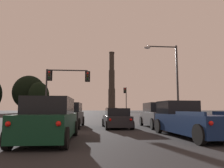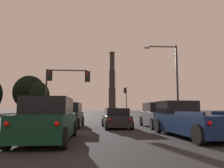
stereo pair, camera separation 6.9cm
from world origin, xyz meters
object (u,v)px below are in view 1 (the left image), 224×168
at_px(pickup_truck_right_lane_second, 190,120).
at_px(traffic_light_far_right, 126,97).
at_px(smokestack, 112,88).
at_px(traffic_light_overhead_left, 61,82).
at_px(suv_right_lane_front, 158,115).
at_px(suv_left_lane_front, 69,115).
at_px(street_lamp, 171,74).
at_px(hatchback_center_lane_front, 117,119).
at_px(suv_left_lane_second, 49,120).

distance_m(pickup_truck_right_lane_second, traffic_light_far_right, 38.23).
bearing_deg(smokestack, traffic_light_overhead_left, -98.12).
height_order(suv_right_lane_front, pickup_truck_right_lane_second, suv_right_lane_front).
xyz_separation_m(traffic_light_overhead_left, traffic_light_far_right, (11.14, 24.02, -0.31)).
distance_m(suv_left_lane_front, street_lamp, 10.81).
xyz_separation_m(hatchback_center_lane_front, suv_left_lane_second, (-3.65, -6.41, 0.23)).
xyz_separation_m(suv_right_lane_front, street_lamp, (2.71, 4.08, 3.90)).
relative_size(suv_left_lane_front, suv_right_lane_front, 1.00).
height_order(hatchback_center_lane_front, traffic_light_far_right, traffic_light_far_right).
xyz_separation_m(hatchback_center_lane_front, suv_left_lane_front, (-3.57, 1.06, 0.23)).
height_order(hatchback_center_lane_front, suv_left_lane_second, suv_left_lane_second).
height_order(traffic_light_overhead_left, street_lamp, street_lamp).
height_order(suv_right_lane_front, traffic_light_overhead_left, traffic_light_overhead_left).
bearing_deg(hatchback_center_lane_front, traffic_light_overhead_left, 120.46).
distance_m(suv_right_lane_front, pickup_truck_right_lane_second, 5.73).
bearing_deg(suv_right_lane_front, pickup_truck_right_lane_second, -89.67).
height_order(suv_left_lane_second, traffic_light_overhead_left, traffic_light_overhead_left).
bearing_deg(hatchback_center_lane_front, suv_left_lane_front, 162.43).
xyz_separation_m(suv_left_lane_front, traffic_light_overhead_left, (-1.64, 7.46, 3.55)).
relative_size(street_lamp, smokestack, 0.19).
bearing_deg(hatchback_center_lane_front, smokestack, 83.69).
bearing_deg(pickup_truck_right_lane_second, street_lamp, 70.93).
height_order(hatchback_center_lane_front, suv_left_lane_front, suv_left_lane_front).
relative_size(suv_right_lane_front, suv_left_lane_second, 1.01).
bearing_deg(smokestack, suv_left_lane_second, -96.61).
xyz_separation_m(suv_left_lane_second, traffic_light_far_right, (9.59, 38.95, 3.24)).
bearing_deg(suv_left_lane_front, smokestack, 85.54).
distance_m(street_lamp, smokestack, 127.45).
distance_m(suv_left_lane_second, traffic_light_overhead_left, 15.42).
distance_m(suv_left_lane_front, traffic_light_overhead_left, 8.42).
xyz_separation_m(hatchback_center_lane_front, pickup_truck_right_lane_second, (3.08, -5.43, 0.14)).
bearing_deg(suv_right_lane_front, smokestack, 88.06).
distance_m(suv_left_lane_front, traffic_light_far_right, 33.04).
relative_size(suv_left_lane_front, traffic_light_far_right, 0.79).
relative_size(traffic_light_overhead_left, smokestack, 0.14).
bearing_deg(street_lamp, traffic_light_overhead_left, 159.62).
xyz_separation_m(suv_left_lane_front, pickup_truck_right_lane_second, (6.65, -6.50, -0.09)).
distance_m(traffic_light_far_right, street_lamp, 28.18).
xyz_separation_m(hatchback_center_lane_front, smokestack, (12.28, 131.16, 15.42)).
relative_size(hatchback_center_lane_front, traffic_light_overhead_left, 0.71).
height_order(hatchback_center_lane_front, street_lamp, street_lamp).
bearing_deg(traffic_light_overhead_left, suv_left_lane_second, -84.07).
bearing_deg(smokestack, hatchback_center_lane_front, -95.35).
bearing_deg(suv_left_lane_second, pickup_truck_right_lane_second, 9.31).
bearing_deg(pickup_truck_right_lane_second, smokestack, 83.42).
relative_size(suv_right_lane_front, traffic_light_overhead_left, 0.85).
xyz_separation_m(suv_left_lane_front, smokestack, (15.85, 130.10, 15.19)).
bearing_deg(suv_left_lane_front, traffic_light_far_right, 75.69).
xyz_separation_m(hatchback_center_lane_front, street_lamp, (5.95, 4.37, 4.13)).
bearing_deg(hatchback_center_lane_front, suv_right_lane_front, 4.17).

